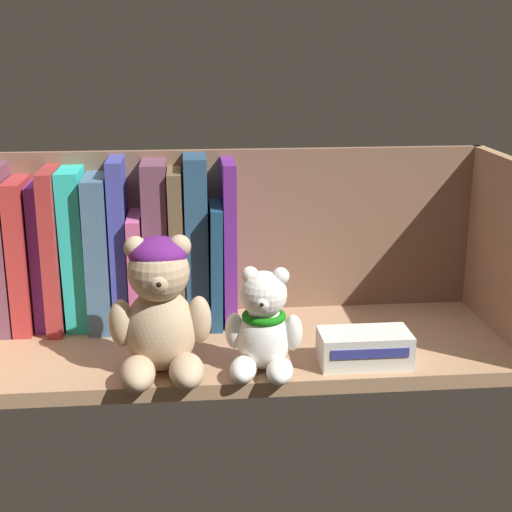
# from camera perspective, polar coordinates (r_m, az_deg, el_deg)

# --- Properties ---
(shelf_board) EXTENTS (0.72, 0.26, 0.02)m
(shelf_board) POSITION_cam_1_polar(r_m,az_deg,el_deg) (1.06, -0.84, -7.04)
(shelf_board) COLOR #A87F5B
(shelf_board) RESTS_ON ground
(shelf_back_panel) EXTENTS (0.75, 0.01, 0.27)m
(shelf_back_panel) POSITION_cam_1_polar(r_m,az_deg,el_deg) (1.14, -1.42, 1.43)
(shelf_back_panel) COLOR brown
(shelf_back_panel) RESTS_ON ground
(shelf_side_panel_right) EXTENTS (0.02, 0.28, 0.27)m
(shelf_side_panel_right) POSITION_cam_1_polar(r_m,az_deg,el_deg) (1.10, 18.58, -0.01)
(shelf_side_panel_right) COLOR #A87F5B
(shelf_side_panel_right) RESTS_ON ground
(book_0) EXTENTS (0.02, 0.13, 0.24)m
(book_0) POSITION_cam_1_polar(r_m,az_deg,el_deg) (1.14, -18.47, 0.70)
(book_0) COLOR #6B3D53
(book_0) RESTS_ON shelf_board
(book_1) EXTENTS (0.03, 0.13, 0.22)m
(book_1) POSITION_cam_1_polar(r_m,az_deg,el_deg) (1.13, -17.20, 0.27)
(book_1) COLOR #A92F2F
(book_1) RESTS_ON shelf_board
(book_2) EXTENTS (0.02, 0.10, 0.21)m
(book_2) POSITION_cam_1_polar(r_m,az_deg,el_deg) (1.13, -16.00, 0.14)
(book_2) COLOR #692988
(book_2) RESTS_ON shelf_board
(book_3) EXTENTS (0.02, 0.14, 0.23)m
(book_3) POSITION_cam_1_polar(r_m,az_deg,el_deg) (1.12, -14.97, 0.69)
(book_3) COLOR #A42F2F
(book_3) RESTS_ON shelf_board
(book_4) EXTENTS (0.03, 0.11, 0.23)m
(book_4) POSITION_cam_1_polar(r_m,az_deg,el_deg) (1.12, -13.50, 0.67)
(book_4) COLOR #28C5B2
(book_4) RESTS_ON shelf_board
(book_5) EXTENTS (0.03, 0.13, 0.22)m
(book_5) POSITION_cam_1_polar(r_m,az_deg,el_deg) (1.11, -11.76, 0.50)
(book_5) COLOR #466989
(book_5) RESTS_ON shelf_board
(book_6) EXTENTS (0.02, 0.11, 0.25)m
(book_6) POSITION_cam_1_polar(r_m,az_deg,el_deg) (1.11, -10.30, 1.12)
(book_6) COLOR #3F439E
(book_6) RESTS_ON shelf_board
(book_7) EXTENTS (0.02, 0.13, 0.17)m
(book_7) POSITION_cam_1_polar(r_m,az_deg,el_deg) (1.12, -9.02, -0.82)
(book_7) COLOR #C8568D
(book_7) RESTS_ON shelf_board
(book_8) EXTENTS (0.03, 0.10, 0.24)m
(book_8) POSITION_cam_1_polar(r_m,az_deg,el_deg) (1.11, -7.59, 1.05)
(book_8) COLOR #683D51
(book_8) RESTS_ON shelf_board
(book_9) EXTENTS (0.02, 0.12, 0.23)m
(book_9) POSITION_cam_1_polar(r_m,az_deg,el_deg) (1.11, -6.04, 0.80)
(book_9) COLOR brown
(book_9) RESTS_ON shelf_board
(book_10) EXTENTS (0.03, 0.09, 0.25)m
(book_10) POSITION_cam_1_polar(r_m,az_deg,el_deg) (1.10, -4.57, 1.32)
(book_10) COLOR navy
(book_10) RESTS_ON shelf_board
(book_11) EXTENTS (0.02, 0.14, 0.18)m
(book_11) POSITION_cam_1_polar(r_m,az_deg,el_deg) (1.11, -3.14, -0.35)
(book_11) COLOR navy
(book_11) RESTS_ON shelf_board
(book_12) EXTENTS (0.02, 0.12, 0.24)m
(book_12) POSITION_cam_1_polar(r_m,az_deg,el_deg) (1.11, -2.12, 1.22)
(book_12) COLOR #662485
(book_12) RESTS_ON shelf_board
(teddy_bear_larger) EXTENTS (0.13, 0.13, 0.18)m
(teddy_bear_larger) POSITION_cam_1_polar(r_m,az_deg,el_deg) (0.94, -7.31, -4.07)
(teddy_bear_larger) COLOR tan
(teddy_bear_larger) RESTS_ON shelf_board
(teddy_bear_smaller) EXTENTS (0.10, 0.10, 0.14)m
(teddy_bear_smaller) POSITION_cam_1_polar(r_m,az_deg,el_deg) (0.95, 0.57, -5.48)
(teddy_bear_smaller) COLOR white
(teddy_bear_smaller) RESTS_ON shelf_board
(small_product_box) EXTENTS (0.12, 0.06, 0.04)m
(small_product_box) POSITION_cam_1_polar(r_m,az_deg,el_deg) (0.99, 8.25, -6.93)
(small_product_box) COLOR silver
(small_product_box) RESTS_ON shelf_board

